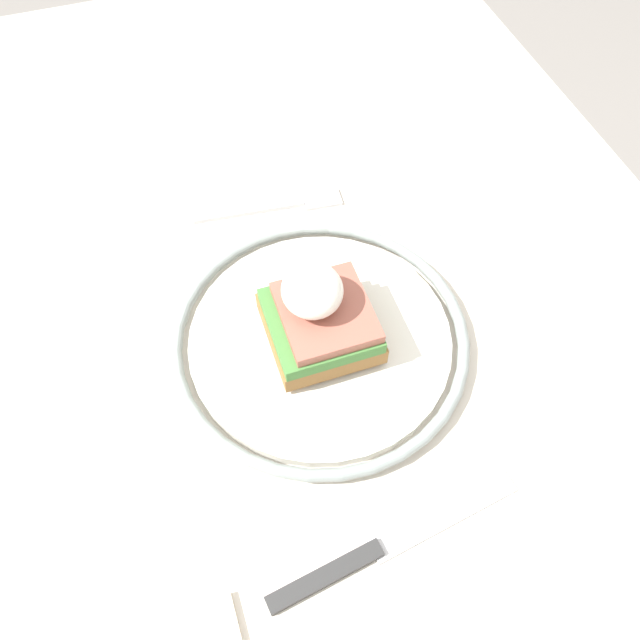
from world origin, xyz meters
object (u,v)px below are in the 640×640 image
plate (320,338)px  fork (276,206)px  sandwich (319,315)px  knife (379,549)px

plate → fork: 0.16m
plate → sandwich: 0.03m
fork → knife: knife is taller
knife → fork: bearing=176.0°
sandwich → plate: bearing=93.4°
plate → sandwich: bearing=-86.6°
fork → knife: (0.33, -0.02, 0.00)m
sandwich → knife: sandwich is taller
plate → sandwich: size_ratio=2.86×
fork → sandwich: bearing=-3.4°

